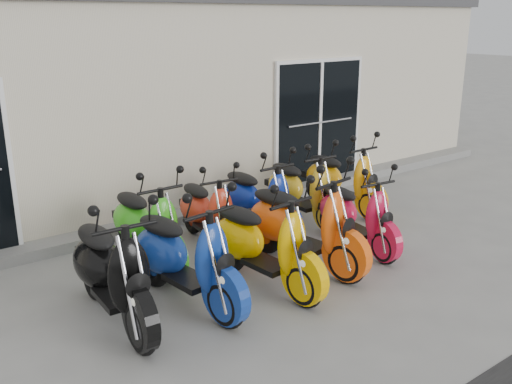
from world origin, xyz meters
TOP-DOWN VIEW (x-y plane):
  - ground at (0.00, 0.00)m, footprint 80.00×80.00m
  - building at (0.00, 5.20)m, footprint 14.00×6.00m
  - roof_cap at (0.00, 5.20)m, footprint 14.20×6.20m
  - front_step at (0.00, 2.02)m, footprint 14.00×0.40m
  - door_right at (2.60, 2.17)m, footprint 2.02×0.08m
  - scooter_front_black at (-2.43, -0.22)m, footprint 0.82×2.01m
  - scooter_front_blue at (-1.65, -0.32)m, footprint 0.92×2.02m
  - scooter_front_orange_a at (-0.72, -0.50)m, footprint 0.85×1.95m
  - scooter_front_orange_b at (0.00, -0.34)m, footprint 1.01×2.07m
  - scooter_front_red at (0.96, -0.34)m, footprint 0.81×1.75m
  - scooter_back_green at (-1.49, 0.89)m, footprint 0.67×1.82m
  - scooter_back_red at (-0.55, 0.96)m, footprint 0.81×1.74m
  - scooter_back_blue at (0.27, 0.90)m, footprint 0.68×1.80m
  - scooter_back_yellow at (1.09, 0.90)m, footprint 0.76×1.84m
  - scooter_back_extra at (1.94, 0.89)m, footprint 0.67×1.82m

SIDE VIEW (x-z plane):
  - ground at x=0.00m, z-range 0.00..0.00m
  - front_step at x=0.00m, z-range 0.00..0.15m
  - scooter_back_red at x=-0.55m, z-range 0.00..1.24m
  - scooter_front_red at x=0.96m, z-range 0.00..1.25m
  - scooter_back_blue at x=0.27m, z-range 0.00..1.33m
  - scooter_back_yellow at x=1.09m, z-range 0.00..1.33m
  - scooter_back_green at x=-1.49m, z-range 0.00..1.35m
  - scooter_back_extra at x=1.94m, z-range 0.00..1.35m
  - scooter_front_orange_a at x=-0.72m, z-range 0.00..1.40m
  - scooter_front_blue at x=-1.65m, z-range 0.00..1.44m
  - scooter_front_black at x=-2.43m, z-range 0.00..1.46m
  - scooter_front_orange_b at x=0.00m, z-range 0.00..1.46m
  - door_right at x=2.60m, z-range 0.15..2.37m
  - building at x=0.00m, z-range 0.00..3.20m
  - roof_cap at x=0.00m, z-range 3.20..3.36m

